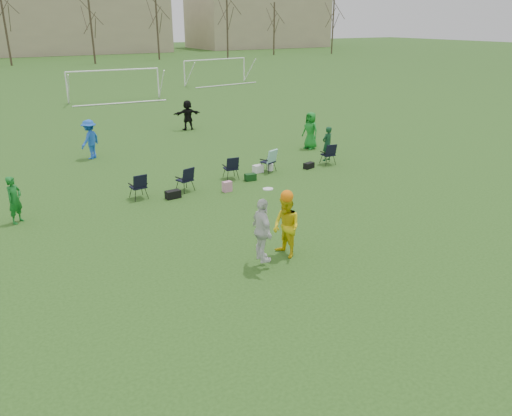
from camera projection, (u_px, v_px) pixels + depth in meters
ground at (297, 273)px, 13.14m from camera, size 260.00×260.00×0.00m
fielder_green_near at (15, 200)px, 16.15m from camera, size 0.68×0.67×1.58m
fielder_blue at (90, 139)px, 23.60m from camera, size 1.35×1.33×1.86m
fielder_green_far at (310, 131)px, 25.42m from camera, size 0.80×1.03×1.88m
fielder_black at (188, 115)px, 29.78m from camera, size 1.69×0.68×1.78m
center_contest at (276, 228)px, 13.49m from camera, size 1.58×1.27×2.27m
sideline_setup at (251, 165)px, 20.92m from camera, size 9.64×2.02×1.72m
goal_mid at (113, 76)px, 40.19m from camera, size 7.40×0.63×2.46m
goal_right at (215, 64)px, 50.67m from camera, size 7.35×1.14×2.46m
tree_line at (9, 28)px, 67.90m from camera, size 110.28×3.28×11.40m
building_row at (32, 20)px, 91.76m from camera, size 126.00×16.00×13.00m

